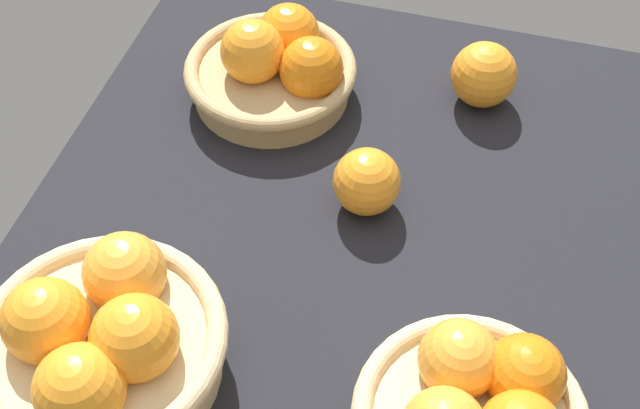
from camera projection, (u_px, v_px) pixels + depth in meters
The scene contains 5 objects.
market_tray at pixel (336, 244), 97.61cm from camera, with size 84.00×72.00×3.00cm, color black.
basket_near_right at pixel (101, 343), 81.49cm from camera, with size 24.62×24.62×12.62cm.
basket_near_left at pixel (276, 68), 108.63cm from camera, with size 22.09×22.09×11.33cm.
loose_orange_front_gap at pixel (367, 182), 96.51cm from camera, with size 7.83×7.83×7.83cm, color orange.
loose_orange_back_gap at pixel (484, 75), 107.72cm from camera, with size 8.37×8.37×8.37cm, color orange.
Camera 1 is at (57.28, 14.30, 79.39)cm, focal length 47.85 mm.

